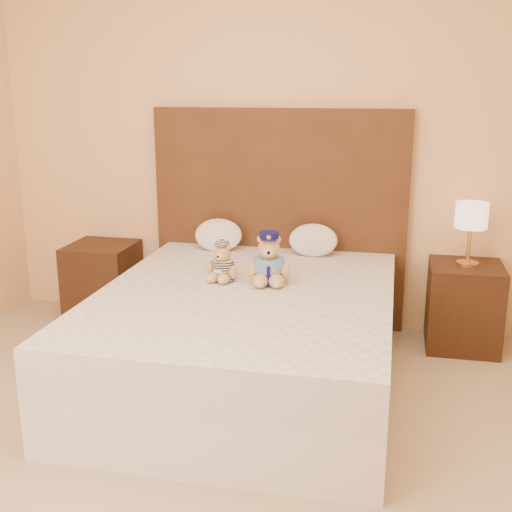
{
  "coord_description": "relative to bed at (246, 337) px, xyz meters",
  "views": [
    {
      "loc": [
        0.77,
        -2.08,
        1.66
      ],
      "look_at": [
        0.0,
        1.45,
        0.68
      ],
      "focal_mm": 45.0,
      "sensor_mm": 36.0,
      "label": 1
    }
  ],
  "objects": [
    {
      "name": "pillow_left",
      "position": [
        -0.39,
        0.83,
        0.39
      ],
      "size": [
        0.33,
        0.21,
        0.23
      ],
      "primitive_type": "ellipsoid",
      "color": "white",
      "rests_on": "bed"
    },
    {
      "name": "pillow_right",
      "position": [
        0.27,
        0.83,
        0.39
      ],
      "size": [
        0.32,
        0.21,
        0.23
      ],
      "primitive_type": "ellipsoid",
      "color": "white",
      "rests_on": "bed"
    },
    {
      "name": "teddy_prisoner",
      "position": [
        -0.17,
        0.16,
        0.39
      ],
      "size": [
        0.23,
        0.22,
        0.23
      ],
      "primitive_type": null,
      "rotation": [
        0.0,
        0.0,
        -0.17
      ],
      "color": "#AC8243",
      "rests_on": "bed"
    },
    {
      "name": "nightstand_right",
      "position": [
        1.25,
        0.8,
        -0.0
      ],
      "size": [
        0.45,
        0.45,
        0.55
      ],
      "primitive_type": "cube",
      "color": "#351E10",
      "rests_on": "ground"
    },
    {
      "name": "teddy_police",
      "position": [
        0.1,
        0.15,
        0.42
      ],
      "size": [
        0.29,
        0.29,
        0.3
      ],
      "primitive_type": null,
      "rotation": [
        0.0,
        0.0,
        0.16
      ],
      "color": "#AC8243",
      "rests_on": "bed"
    },
    {
      "name": "bed",
      "position": [
        0.0,
        0.0,
        0.0
      ],
      "size": [
        1.6,
        2.0,
        0.55
      ],
      "color": "white",
      "rests_on": "ground"
    },
    {
      "name": "room_walls",
      "position": [
        0.0,
        -0.74,
        1.53
      ],
      "size": [
        4.04,
        4.52,
        2.72
      ],
      "color": "#F2BC84",
      "rests_on": "ground"
    },
    {
      "name": "nightstand_left",
      "position": [
        -1.25,
        0.8,
        -0.0
      ],
      "size": [
        0.45,
        0.45,
        0.55
      ],
      "primitive_type": "cube",
      "color": "#351E10",
      "rests_on": "ground"
    },
    {
      "name": "lamp",
      "position": [
        1.25,
        0.8,
        0.57
      ],
      "size": [
        0.2,
        0.2,
        0.4
      ],
      "color": "gold",
      "rests_on": "nightstand_right"
    },
    {
      "name": "headboard",
      "position": [
        0.0,
        1.01,
        0.47
      ],
      "size": [
        1.75,
        0.08,
        1.5
      ],
      "primitive_type": "cube",
      "color": "#512C18",
      "rests_on": "ground"
    }
  ]
}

